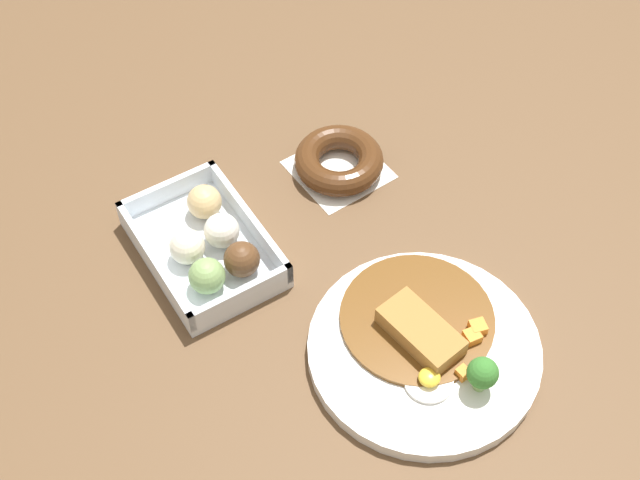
# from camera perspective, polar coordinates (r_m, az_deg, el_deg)

# --- Properties ---
(ground_plane) EXTENTS (1.60, 1.60, 0.00)m
(ground_plane) POSITION_cam_1_polar(r_m,az_deg,el_deg) (1.06, 0.52, -5.23)
(ground_plane) COLOR brown
(curry_plate) EXTENTS (0.27, 0.27, 0.07)m
(curry_plate) POSITION_cam_1_polar(r_m,az_deg,el_deg) (1.03, 6.73, -6.76)
(curry_plate) COLOR white
(curry_plate) RESTS_ON ground_plane
(donut_box) EXTENTS (0.20, 0.14, 0.06)m
(donut_box) POSITION_cam_1_polar(r_m,az_deg,el_deg) (1.11, -7.20, -0.35)
(donut_box) COLOR silver
(donut_box) RESTS_ON ground_plane
(chocolate_ring_donut) EXTENTS (0.12, 0.12, 0.04)m
(chocolate_ring_donut) POSITION_cam_1_polar(r_m,az_deg,el_deg) (1.20, 1.22, 5.10)
(chocolate_ring_donut) COLOR white
(chocolate_ring_donut) RESTS_ON ground_plane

